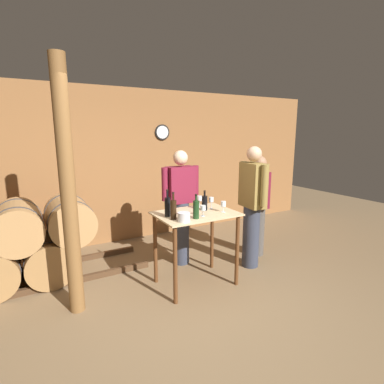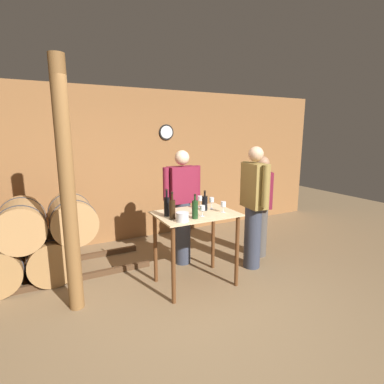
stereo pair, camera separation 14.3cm
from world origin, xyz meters
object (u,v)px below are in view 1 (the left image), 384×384
Objects in this scene: person_visitor_bearded at (252,205)px; wine_glass_far_side at (223,204)px; wine_bottle_center at (196,209)px; wine_glass_near_center at (200,199)px; wine_bottle_left at (173,209)px; wine_bottle_right at (205,203)px; person_visitor_with_scarf at (258,204)px; wine_glass_near_left at (203,208)px; ice_bucket at (184,217)px; wooden_post at (68,192)px; wine_bottle_far_left at (167,206)px; wine_glass_near_right at (211,200)px; person_host at (181,205)px.

wine_glass_far_side is at bearing -163.58° from person_visitor_bearded.
wine_glass_near_center is at bearing 54.68° from wine_bottle_center.
wine_bottle_center is (0.24, -0.10, -0.01)m from wine_bottle_left.
wine_glass_far_side is at bearing -49.61° from wine_bottle_right.
wine_bottle_left is 2.32× the size of wine_glass_far_side.
wine_bottle_left is 1.10× the size of wine_bottle_center.
wine_bottle_right is at bearing -166.31° from person_visitor_with_scarf.
wine_glass_near_left is at bearing 19.53° from wine_bottle_center.
wine_bottle_center is 2.03× the size of ice_bucket.
wooden_post reaches higher than ice_bucket.
wine_glass_near_left is at bearing -28.71° from wine_bottle_far_left.
wine_glass_near_right is 0.09× the size of person_visitor_bearded.
person_visitor_with_scarf is 0.48m from person_visitor_bearded.
wine_bottle_left is at bearing -148.47° from wine_glass_near_center.
wine_bottle_far_left is 2.10× the size of wine_glass_near_right.
wine_glass_far_side is at bearing 10.46° from ice_bucket.
person_visitor_bearded is (0.84, -0.60, 0.04)m from person_host.
wine_bottle_left is (0.01, -0.14, -0.00)m from wine_bottle_far_left.
wine_bottle_center is 0.17× the size of person_host.
wine_bottle_left is at bearing 170.58° from wine_glass_near_left.
person_visitor_bearded reaches higher than ice_bucket.
wine_bottle_far_left is 0.72m from wine_glass_far_side.
person_visitor_with_scarf is (1.70, 0.45, -0.24)m from wine_bottle_left.
wine_bottle_right is 0.18m from wine_glass_near_center.
ice_bucket is at bearing -169.54° from wine_glass_far_side.
wine_bottle_center is at bearing -44.65° from wine_bottle_far_left.
wine_bottle_far_left reaches higher than ice_bucket.
person_visitor_with_scarf reaches higher than wine_bottle_right.
wine_glass_far_side is 0.96× the size of ice_bucket.
wine_glass_near_center is (0.56, 0.34, -0.01)m from wine_bottle_left.
person_host is (-0.20, 0.79, -0.16)m from wine_glass_far_side.
wooden_post is 1.51m from wine_glass_near_left.
wine_glass_near_right is 1.11m from person_visitor_with_scarf.
wine_bottle_right is at bearing -2.74° from wooden_post.
wine_glass_near_center is 0.39m from wine_glass_far_side.
person_host is at bearing 57.21° from wine_bottle_left.
wine_bottle_center is 0.45m from wine_glass_far_side.
wine_bottle_right is at bearing -170.96° from wine_glass_near_right.
wine_bottle_right is at bearing 179.91° from person_visitor_bearded.
wine_glass_near_left is at bearing -166.84° from person_visitor_bearded.
person_visitor_with_scarf is at bearing 37.89° from person_visitor_bearded.
wine_bottle_left is 1.35m from person_visitor_bearded.
wine_bottle_right is at bearing 17.48° from wine_bottle_left.
wine_bottle_far_left is 1.26× the size of wine_bottle_right.
wooden_post reaches higher than wine_bottle_right.
wooden_post is 17.25× the size of wine_glass_near_right.
person_host is (0.49, 0.76, -0.18)m from wine_bottle_left.
wooden_post reaches higher than person_visitor_bearded.
wine_glass_near_right is at bearing -165.81° from person_visitor_with_scarf.
person_visitor_with_scarf reaches higher than wine_bottle_far_left.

